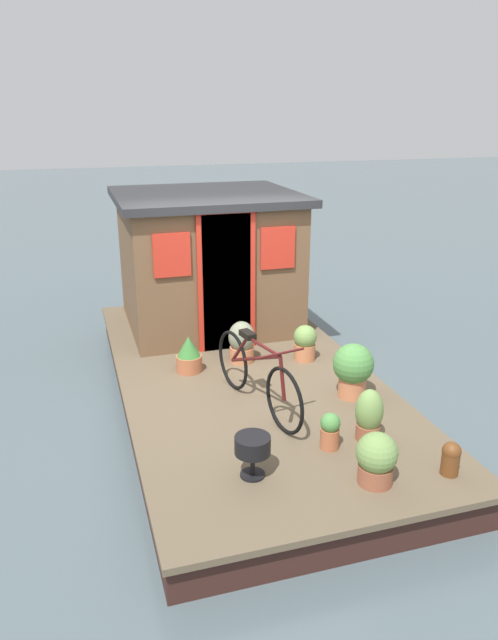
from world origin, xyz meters
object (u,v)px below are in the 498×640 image
object	(u,v)px
potted_plant_lavender	(376,458)
potted_plant_basil	(242,342)
charcoal_grill	(253,447)
potted_plant_geranium	(330,430)
mooring_bollard	(451,457)
potted_plant_ivy	(353,368)
potted_plant_rosemary	(305,342)
houseboat_cabin	(208,259)
potted_plant_succulent	(189,355)
bicycle	(257,375)
potted_plant_mint	(369,415)

from	to	relation	value
potted_plant_lavender	potted_plant_basil	xyz separation A→B (m)	(2.67, 0.34, 0.02)
potted_plant_basil	charcoal_grill	size ratio (longest dim) A/B	1.37
potted_plant_geranium	mooring_bollard	world-z (taller)	potted_plant_geranium
potted_plant_ivy	potted_plant_rosemary	xyz separation A→B (m)	(1.04, 0.11, -0.10)
potted_plant_basil	charcoal_grill	bearing A→B (deg)	165.88
houseboat_cabin	potted_plant_succulent	size ratio (longest dim) A/B	5.59
bicycle	potted_plant_lavender	bearing A→B (deg)	-160.52
potted_plant_geranium	potted_plant_mint	xyz separation A→B (m)	(0.04, -0.40, 0.07)
potted_plant_ivy	potted_plant_lavender	bearing A→B (deg)	160.79
potted_plant_rosemary	charcoal_grill	distance (m)	2.49
potted_plant_lavender	potted_plant_rosemary	size ratio (longest dim) A/B	1.02
potted_plant_ivy	potted_plant_basil	size ratio (longest dim) A/B	1.16
potted_plant_ivy	potted_plant_geranium	world-z (taller)	potted_plant_ivy
potted_plant_mint	mooring_bollard	size ratio (longest dim) A/B	1.67
potted_plant_lavender	potted_plant_basil	world-z (taller)	potted_plant_basil
houseboat_cabin	potted_plant_geranium	distance (m)	3.61
potted_plant_succulent	mooring_bollard	distance (m)	3.12
potted_plant_succulent	charcoal_grill	bearing A→B (deg)	-177.90
potted_plant_mint	potted_plant_geranium	bearing A→B (deg)	96.16
bicycle	potted_plant_lavender	distance (m)	1.60
potted_plant_lavender	houseboat_cabin	bearing A→B (deg)	5.62
potted_plant_ivy	potted_plant_mint	xyz separation A→B (m)	(-0.82, 0.24, -0.08)
houseboat_cabin	potted_plant_geranium	world-z (taller)	houseboat_cabin
potted_plant_rosemary	potted_plant_basil	world-z (taller)	potted_plant_basil
charcoal_grill	potted_plant_rosemary	bearing A→B (deg)	-31.84
potted_plant_mint	potted_plant_basil	bearing A→B (deg)	16.63
potted_plant_ivy	potted_plant_mint	world-z (taller)	potted_plant_ivy
potted_plant_mint	mooring_bollard	distance (m)	0.81
potted_plant_rosemary	potted_plant_geranium	world-z (taller)	potted_plant_rosemary
potted_plant_basil	potted_plant_mint	world-z (taller)	potted_plant_basil
potted_plant_ivy	mooring_bollard	distance (m)	1.54
potted_plant_rosemary	potted_plant_mint	world-z (taller)	potted_plant_mint
potted_plant_geranium	potted_plant_mint	distance (m)	0.41
potted_plant_succulent	potted_plant_basil	xyz separation A→B (m)	(0.09, -0.66, 0.05)
houseboat_cabin	mooring_bollard	size ratio (longest dim) A/B	8.07
charcoal_grill	potted_plant_geranium	bearing A→B (deg)	-75.02
houseboat_cabin	potted_plant_basil	distance (m)	1.59
potted_plant_ivy	potted_plant_succulent	size ratio (longest dim) A/B	1.37
houseboat_cabin	potted_plant_basil	bearing A→B (deg)	-177.63
potted_plant_ivy	potted_plant_mint	size ratio (longest dim) A/B	1.18
potted_plant_lavender	potted_plant_rosemary	distance (m)	2.53
potted_plant_mint	charcoal_grill	bearing A→B (deg)	102.05
potted_plant_lavender	potted_plant_geranium	xyz separation A→B (m)	(0.59, 0.14, -0.05)
potted_plant_rosemary	potted_plant_basil	distance (m)	0.76
mooring_bollard	bicycle	bearing A→B (deg)	36.90
potted_plant_ivy	bicycle	bearing A→B (deg)	87.35
potted_plant_lavender	charcoal_grill	world-z (taller)	potted_plant_lavender
bicycle	mooring_bollard	bearing A→B (deg)	-143.10
potted_plant_ivy	potted_plant_succulent	xyz separation A→B (m)	(1.13, 1.51, -0.12)
mooring_bollard	potted_plant_succulent	bearing A→B (deg)	31.93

